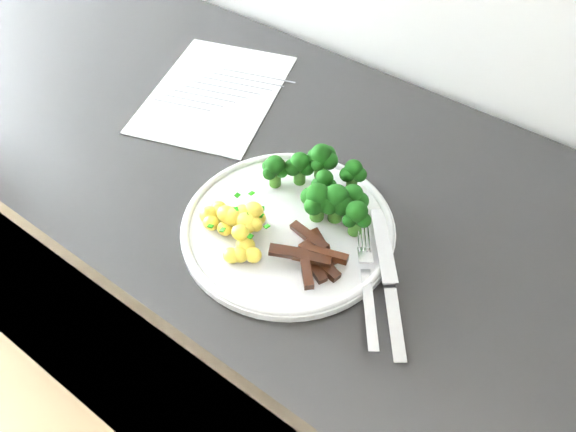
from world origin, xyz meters
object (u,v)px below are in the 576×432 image
object	(u,v)px
counter	(272,321)
plate	(288,227)
potatoes	(237,224)
beef_strips	(313,256)
broccoli	(326,186)
knife	(391,298)
recipe_paper	(215,93)
fork	(368,290)

from	to	relation	value
counter	plate	distance (m)	0.49
potatoes	beef_strips	xyz separation A→B (m)	(0.11, 0.02, -0.01)
broccoli	beef_strips	bearing A→B (deg)	-64.33
plate	knife	xyz separation A→B (m)	(0.17, -0.02, 0.00)
recipe_paper	fork	world-z (taller)	fork
fork	plate	bearing A→B (deg)	168.17
plate	fork	bearing A→B (deg)	-11.83
recipe_paper	broccoli	world-z (taller)	broccoli
recipe_paper	plate	bearing A→B (deg)	-31.11
counter	beef_strips	world-z (taller)	beef_strips
plate	beef_strips	bearing A→B (deg)	-24.45
recipe_paper	knife	xyz separation A→B (m)	(0.46, -0.19, 0.01)
potatoes	fork	xyz separation A→B (m)	(0.19, 0.02, -0.01)
broccoli	knife	bearing A→B (deg)	-27.87
plate	broccoli	size ratio (longest dim) A/B	1.60
beef_strips	knife	distance (m)	0.11
broccoli	beef_strips	xyz separation A→B (m)	(0.04, -0.09, -0.03)
plate	beef_strips	world-z (taller)	beef_strips
plate	recipe_paper	bearing A→B (deg)	148.89
potatoes	recipe_paper	bearing A→B (deg)	137.21
knife	counter	bearing A→B (deg)	158.89
recipe_paper	knife	bearing A→B (deg)	-22.65
beef_strips	fork	world-z (taller)	beef_strips
counter	recipe_paper	world-z (taller)	recipe_paper
broccoli	knife	size ratio (longest dim) A/B	0.94
beef_strips	plate	bearing A→B (deg)	155.55
beef_strips	broccoli	bearing A→B (deg)	115.67
recipe_paper	beef_strips	bearing A→B (deg)	-30.00
broccoli	fork	size ratio (longest dim) A/B	1.14
fork	knife	distance (m)	0.03
beef_strips	recipe_paper	bearing A→B (deg)	150.00
counter	knife	bearing A→B (deg)	-21.11
recipe_paper	broccoli	bearing A→B (deg)	-19.88
recipe_paper	broccoli	xyz separation A→B (m)	(0.31, -0.11, 0.05)
counter	potatoes	world-z (taller)	potatoes
counter	potatoes	xyz separation A→B (m)	(0.07, -0.14, 0.48)
broccoli	counter	bearing A→B (deg)	167.73
potatoes	knife	xyz separation A→B (m)	(0.22, 0.03, -0.02)
broccoli	knife	distance (m)	0.18
counter	potatoes	distance (m)	0.51
counter	plate	xyz separation A→B (m)	(0.11, -0.09, 0.46)
broccoli	recipe_paper	bearing A→B (deg)	160.12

